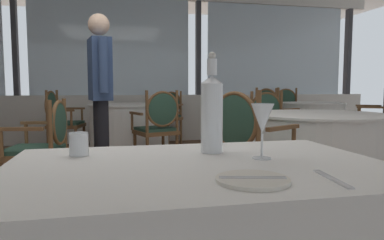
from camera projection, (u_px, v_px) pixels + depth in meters
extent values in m
plane|color=brown|center=(114.00, 222.00, 2.63)|extent=(13.69, 13.69, 0.00)
cube|color=silver|center=(113.00, 119.00, 6.44)|extent=(10.06, 0.12, 0.85)
cube|color=silver|center=(112.00, 47.00, 6.34)|extent=(2.77, 0.02, 1.72)
cube|color=#333338|center=(15.00, 44.00, 5.98)|extent=(0.08, 0.14, 1.72)
cube|color=silver|center=(276.00, 50.00, 7.01)|extent=(2.77, 0.02, 1.72)
cube|color=#333338|center=(198.00, 48.00, 6.66)|extent=(0.08, 0.14, 1.72)
cube|color=#333338|center=(348.00, 52.00, 7.33)|extent=(0.08, 0.14, 1.72)
cube|color=white|center=(199.00, 167.00, 1.14)|extent=(1.22, 0.81, 0.02)
cylinder|color=silver|center=(253.00, 180.00, 0.93)|extent=(0.19, 0.19, 0.01)
cube|color=silver|center=(253.00, 178.00, 0.93)|extent=(0.17, 0.06, 0.00)
cube|color=silver|center=(332.00, 179.00, 0.95)|extent=(0.04, 0.19, 0.00)
cylinder|color=white|center=(212.00, 118.00, 1.34)|extent=(0.08, 0.08, 0.26)
cone|color=white|center=(212.00, 79.00, 1.32)|extent=(0.08, 0.08, 0.03)
cylinder|color=white|center=(212.00, 67.00, 1.32)|extent=(0.04, 0.04, 0.06)
sphere|color=silver|center=(212.00, 56.00, 1.31)|extent=(0.03, 0.03, 0.03)
cylinder|color=white|center=(262.00, 158.00, 1.22)|extent=(0.06, 0.06, 0.00)
cylinder|color=white|center=(262.00, 146.00, 1.22)|extent=(0.01, 0.01, 0.08)
cone|color=white|center=(262.00, 119.00, 1.21)|extent=(0.08, 0.08, 0.10)
cylinder|color=white|center=(79.00, 144.00, 1.28)|extent=(0.07, 0.07, 0.08)
cube|color=brown|center=(35.00, 154.00, 3.06)|extent=(0.52, 0.52, 0.05)
cube|color=#284738|center=(35.00, 149.00, 3.05)|extent=(0.48, 0.48, 0.04)
cylinder|color=brown|center=(1.00, 186.00, 2.86)|extent=(0.04, 0.04, 0.39)
cylinder|color=brown|center=(21.00, 174.00, 3.26)|extent=(0.04, 0.04, 0.39)
cylinder|color=brown|center=(52.00, 185.00, 2.89)|extent=(0.04, 0.04, 0.39)
cylinder|color=brown|center=(66.00, 174.00, 3.29)|extent=(0.04, 0.04, 0.39)
cylinder|color=brown|center=(50.00, 128.00, 2.85)|extent=(0.04, 0.04, 0.44)
cylinder|color=brown|center=(64.00, 123.00, 3.25)|extent=(0.04, 0.04, 0.44)
ellipsoid|color=#284738|center=(60.00, 123.00, 3.05)|extent=(0.11, 0.39, 0.37)
torus|color=brown|center=(60.00, 123.00, 3.05)|extent=(0.09, 0.39, 0.39)
cube|color=brown|center=(19.00, 129.00, 2.78)|extent=(0.37, 0.09, 0.03)
cylinder|color=brown|center=(1.00, 143.00, 2.78)|extent=(0.03, 0.03, 0.22)
cube|color=brown|center=(42.00, 123.00, 3.28)|extent=(0.37, 0.09, 0.03)
cylinder|color=brown|center=(26.00, 135.00, 3.28)|extent=(0.03, 0.03, 0.22)
cylinder|color=white|center=(319.00, 115.00, 3.36)|extent=(1.29, 1.29, 0.02)
cylinder|color=white|center=(318.00, 153.00, 3.40)|extent=(1.25, 1.25, 0.72)
cube|color=brown|center=(253.00, 157.00, 2.73)|extent=(0.63, 0.63, 0.05)
cube|color=#284738|center=(253.00, 152.00, 2.72)|extent=(0.58, 0.58, 0.04)
cylinder|color=brown|center=(248.00, 179.00, 3.03)|extent=(0.04, 0.04, 0.43)
cylinder|color=brown|center=(289.00, 188.00, 2.74)|extent=(0.04, 0.04, 0.43)
cylinder|color=brown|center=(215.00, 187.00, 2.76)|extent=(0.04, 0.04, 0.43)
cylinder|color=brown|center=(257.00, 199.00, 2.47)|extent=(0.04, 0.04, 0.43)
cylinder|color=brown|center=(216.00, 122.00, 2.72)|extent=(0.04, 0.04, 0.49)
cylinder|color=brown|center=(258.00, 126.00, 2.42)|extent=(0.04, 0.04, 0.49)
ellipsoid|color=#284738|center=(234.00, 121.00, 2.56)|extent=(0.24, 0.36, 0.41)
torus|color=brown|center=(234.00, 121.00, 2.56)|extent=(0.24, 0.38, 0.42)
cube|color=brown|center=(230.00, 123.00, 2.90)|extent=(0.34, 0.21, 0.03)
cylinder|color=brown|center=(241.00, 135.00, 3.01)|extent=(0.03, 0.03, 0.22)
cube|color=brown|center=(283.00, 128.00, 2.53)|extent=(0.34, 0.21, 0.03)
cylinder|color=brown|center=(294.00, 141.00, 2.64)|extent=(0.03, 0.03, 0.22)
cube|color=brown|center=(273.00, 133.00, 4.35)|extent=(0.46, 0.46, 0.05)
cube|color=#284738|center=(273.00, 130.00, 4.35)|extent=(0.42, 0.42, 0.04)
cylinder|color=brown|center=(296.00, 154.00, 4.22)|extent=(0.04, 0.04, 0.40)
cylinder|color=brown|center=(264.00, 156.00, 4.13)|extent=(0.04, 0.04, 0.40)
cylinder|color=brown|center=(280.00, 149.00, 4.61)|extent=(0.04, 0.04, 0.40)
cylinder|color=brown|center=(251.00, 150.00, 4.52)|extent=(0.04, 0.04, 0.40)
cylinder|color=brown|center=(281.00, 110.00, 4.56)|extent=(0.04, 0.04, 0.49)
cylinder|color=brown|center=(252.00, 111.00, 4.48)|extent=(0.04, 0.04, 0.49)
ellipsoid|color=#284738|center=(266.00, 108.00, 4.53)|extent=(0.39, 0.05, 0.41)
torus|color=brown|center=(266.00, 108.00, 4.53)|extent=(0.42, 0.03, 0.42)
cube|color=brown|center=(293.00, 113.00, 4.36)|extent=(0.04, 0.37, 0.03)
cylinder|color=brown|center=(299.00, 123.00, 4.23)|extent=(0.03, 0.03, 0.22)
cube|color=brown|center=(255.00, 114.00, 4.26)|extent=(0.04, 0.37, 0.03)
cylinder|color=brown|center=(259.00, 124.00, 4.13)|extent=(0.03, 0.03, 0.22)
cylinder|color=white|center=(129.00, 105.00, 5.29)|extent=(1.19, 1.19, 0.02)
cylinder|color=white|center=(129.00, 130.00, 5.33)|extent=(1.16, 1.16, 0.72)
cube|color=brown|center=(66.00, 126.00, 5.32)|extent=(0.55, 0.55, 0.05)
cube|color=#284738|center=(66.00, 123.00, 5.31)|extent=(0.50, 0.50, 0.04)
cylinder|color=brown|center=(84.00, 139.00, 5.54)|extent=(0.04, 0.04, 0.39)
cylinder|color=brown|center=(76.00, 143.00, 5.14)|extent=(0.04, 0.04, 0.39)
cylinder|color=brown|center=(58.00, 139.00, 5.54)|extent=(0.04, 0.04, 0.39)
cylinder|color=brown|center=(48.00, 143.00, 5.14)|extent=(0.04, 0.04, 0.39)
cylinder|color=brown|center=(57.00, 106.00, 5.49)|extent=(0.04, 0.04, 0.50)
cylinder|color=brown|center=(47.00, 108.00, 5.09)|extent=(0.04, 0.04, 0.50)
ellipsoid|color=#284738|center=(51.00, 105.00, 5.29)|extent=(0.13, 0.39, 0.42)
torus|color=brown|center=(51.00, 105.00, 5.29)|extent=(0.12, 0.43, 0.44)
cube|color=brown|center=(73.00, 108.00, 5.54)|extent=(0.37, 0.11, 0.03)
cylinder|color=brown|center=(82.00, 115.00, 5.55)|extent=(0.03, 0.03, 0.22)
cube|color=brown|center=(61.00, 110.00, 5.05)|extent=(0.37, 0.11, 0.03)
cylinder|color=brown|center=(71.00, 118.00, 5.06)|extent=(0.03, 0.03, 0.22)
cube|color=brown|center=(156.00, 132.00, 4.51)|extent=(0.58, 0.58, 0.05)
cube|color=#284738|center=(156.00, 129.00, 4.51)|extent=(0.53, 0.53, 0.04)
cylinder|color=brown|center=(135.00, 149.00, 4.61)|extent=(0.04, 0.04, 0.40)
cylinder|color=brown|center=(163.00, 146.00, 4.81)|extent=(0.04, 0.04, 0.40)
cylinder|color=brown|center=(147.00, 154.00, 4.26)|extent=(0.04, 0.04, 0.40)
cylinder|color=brown|center=(177.00, 151.00, 4.46)|extent=(0.04, 0.04, 0.40)
cylinder|color=brown|center=(147.00, 112.00, 4.22)|extent=(0.04, 0.04, 0.50)
cylinder|color=brown|center=(177.00, 111.00, 4.42)|extent=(0.04, 0.04, 0.50)
ellipsoid|color=#284738|center=(163.00, 109.00, 4.30)|extent=(0.39, 0.17, 0.42)
torus|color=brown|center=(163.00, 109.00, 4.30)|extent=(0.42, 0.16, 0.43)
cube|color=brown|center=(136.00, 113.00, 4.38)|extent=(0.15, 0.36, 0.03)
cylinder|color=brown|center=(132.00, 121.00, 4.52)|extent=(0.03, 0.03, 0.22)
cube|color=brown|center=(172.00, 112.00, 4.63)|extent=(0.15, 0.36, 0.03)
cylinder|color=brown|center=(168.00, 120.00, 4.77)|extent=(0.03, 0.03, 0.22)
cube|color=brown|center=(165.00, 119.00, 6.13)|extent=(0.65, 0.65, 0.05)
cube|color=#284738|center=(165.00, 116.00, 6.12)|extent=(0.60, 0.60, 0.04)
cylinder|color=brown|center=(168.00, 135.00, 5.88)|extent=(0.04, 0.04, 0.43)
cylinder|color=brown|center=(148.00, 133.00, 6.08)|extent=(0.04, 0.04, 0.43)
cylinder|color=brown|center=(181.00, 132.00, 6.22)|extent=(0.04, 0.04, 0.43)
cylinder|color=brown|center=(162.00, 131.00, 6.42)|extent=(0.04, 0.04, 0.43)
cylinder|color=brown|center=(181.00, 104.00, 6.18)|extent=(0.04, 0.04, 0.45)
cylinder|color=brown|center=(162.00, 104.00, 6.38)|extent=(0.04, 0.04, 0.45)
ellipsoid|color=#284738|center=(172.00, 103.00, 6.29)|extent=(0.32, 0.30, 0.38)
torus|color=brown|center=(172.00, 103.00, 6.29)|extent=(0.31, 0.29, 0.39)
cube|color=brown|center=(176.00, 105.00, 5.97)|extent=(0.27, 0.30, 0.03)
cylinder|color=brown|center=(172.00, 112.00, 5.85)|extent=(0.03, 0.03, 0.22)
cube|color=brown|center=(152.00, 104.00, 6.21)|extent=(0.27, 0.30, 0.03)
cylinder|color=brown|center=(147.00, 111.00, 6.10)|extent=(0.03, 0.03, 0.22)
cylinder|color=white|center=(311.00, 103.00, 5.76)|extent=(1.05, 1.05, 0.02)
cylinder|color=white|center=(311.00, 126.00, 5.79)|extent=(1.02, 1.02, 0.72)
cube|color=brown|center=(370.00, 123.00, 5.45)|extent=(0.64, 0.64, 0.05)
cube|color=#284738|center=(370.00, 120.00, 5.45)|extent=(0.59, 0.59, 0.04)
cylinder|color=brown|center=(356.00, 139.00, 5.36)|extent=(0.04, 0.04, 0.43)
cylinder|color=brown|center=(355.00, 136.00, 5.73)|extent=(0.04, 0.04, 0.43)
cylinder|color=brown|center=(383.00, 137.00, 5.58)|extent=(0.04, 0.04, 0.43)
cube|color=brown|center=(371.00, 107.00, 5.21)|extent=(0.32, 0.24, 0.03)
cylinder|color=brown|center=(360.00, 115.00, 5.27)|extent=(0.03, 0.03, 0.22)
cube|color=brown|center=(368.00, 106.00, 5.66)|extent=(0.32, 0.24, 0.03)
cylinder|color=brown|center=(358.00, 112.00, 5.73)|extent=(0.03, 0.03, 0.22)
cube|color=brown|center=(290.00, 117.00, 6.64)|extent=(0.50, 0.50, 0.05)
cube|color=#284738|center=(290.00, 115.00, 6.64)|extent=(0.46, 0.46, 0.04)
cylinder|color=brown|center=(304.00, 131.00, 6.49)|extent=(0.04, 0.04, 0.41)
cylinder|color=brown|center=(283.00, 131.00, 6.44)|extent=(0.04, 0.04, 0.41)
cylinder|color=brown|center=(295.00, 128.00, 6.88)|extent=(0.04, 0.04, 0.41)
cylinder|color=brown|center=(275.00, 129.00, 6.83)|extent=(0.04, 0.04, 0.41)
cylinder|color=brown|center=(296.00, 102.00, 6.84)|extent=(0.04, 0.04, 0.52)
cylinder|color=brown|center=(276.00, 102.00, 6.79)|extent=(0.04, 0.04, 0.52)
ellipsoid|color=#284738|center=(286.00, 100.00, 6.82)|extent=(0.39, 0.09, 0.43)
torus|color=brown|center=(286.00, 100.00, 6.82)|extent=(0.45, 0.07, 0.45)
cube|color=brown|center=(303.00, 104.00, 6.63)|extent=(0.07, 0.37, 0.03)
cylinder|color=brown|center=(307.00, 111.00, 6.50)|extent=(0.03, 0.03, 0.22)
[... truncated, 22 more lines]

